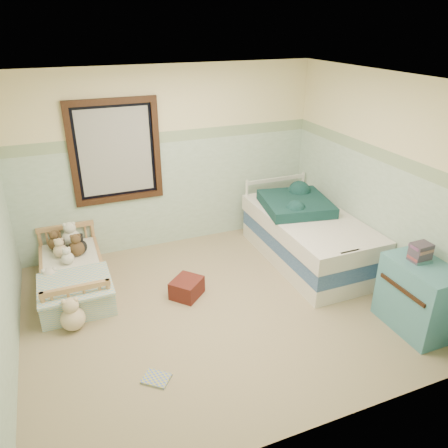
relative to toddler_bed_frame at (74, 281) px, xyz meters
name	(u,v)px	position (x,y,z in m)	size (l,w,h in m)	color
floor	(216,309)	(1.46, -1.05, -0.10)	(4.20, 3.60, 0.02)	gray
ceiling	(214,80)	(1.46, -1.05, 2.42)	(4.20, 3.60, 0.02)	white
wall_back	(168,160)	(1.46, 0.75, 1.16)	(4.20, 0.04, 2.50)	beige
wall_front	(310,306)	(1.46, -2.85, 1.16)	(4.20, 0.04, 2.50)	beige
wall_right	(380,182)	(3.56, -1.05, 1.16)	(0.04, 3.60, 2.50)	beige
wainscot_mint	(171,194)	(1.46, 0.74, 0.66)	(4.20, 0.01, 1.50)	#92AE95
border_strip	(167,137)	(1.46, 0.74, 1.48)	(4.20, 0.01, 0.15)	#3E6942
window_frame	(116,152)	(0.76, 0.71, 1.36)	(1.16, 0.06, 1.36)	black
window_blinds	(116,152)	(0.76, 0.72, 1.36)	(0.92, 0.01, 1.12)	#B7B7B0
toddler_bed_frame	(74,281)	(0.00, 0.00, 0.00)	(0.73, 1.46, 0.19)	#A86F41
toddler_mattress	(72,270)	(0.00, 0.00, 0.15)	(0.67, 1.40, 0.12)	silver
patchwork_quilt	(75,284)	(0.00, -0.45, 0.23)	(0.79, 0.73, 0.03)	#75B1CC
plush_bed_brown	(55,243)	(-0.15, 0.50, 0.30)	(0.18, 0.18, 0.18)	brown
plush_bed_white	(71,239)	(0.05, 0.50, 0.33)	(0.24, 0.24, 0.24)	silver
plush_bed_tan	(60,251)	(-0.10, 0.28, 0.30)	(0.17, 0.17, 0.17)	beige
plush_bed_dark	(80,247)	(0.13, 0.28, 0.31)	(0.19, 0.19, 0.19)	black
plush_floor_cream	(52,287)	(-0.26, -0.10, 0.04)	(0.26, 0.26, 0.26)	beige
plush_floor_tan	(73,319)	(-0.07, -0.82, 0.04)	(0.26, 0.26, 0.26)	beige
twin_bed_frame	(307,253)	(3.01, -0.48, 0.02)	(1.00, 2.01, 0.22)	silver
twin_boxspring	(308,238)	(3.01, -0.48, 0.24)	(1.00, 2.01, 0.22)	navy
twin_mattress	(309,224)	(3.01, -0.48, 0.46)	(1.04, 2.05, 0.22)	silver
teal_blanket	(296,204)	(2.96, -0.18, 0.64)	(0.85, 0.90, 0.14)	#11423E
dresser	(418,297)	(3.31, -2.14, 0.29)	(0.48, 0.77, 0.77)	teal
book_stack	(420,252)	(3.31, -2.05, 0.77)	(0.20, 0.15, 0.20)	#523026
red_pillow	(187,288)	(1.23, -0.68, 0.02)	(0.35, 0.31, 0.22)	maroon
floor_book	(156,379)	(0.56, -1.86, -0.08)	(0.24, 0.19, 0.02)	gold
extra_plush_0	(68,258)	(-0.03, 0.07, 0.29)	(0.15, 0.15, 0.15)	silver
extra_plush_1	(62,250)	(-0.09, 0.31, 0.29)	(0.16, 0.16, 0.16)	black
extra_plush_2	(77,248)	(0.10, 0.25, 0.31)	(0.20, 0.20, 0.20)	brown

